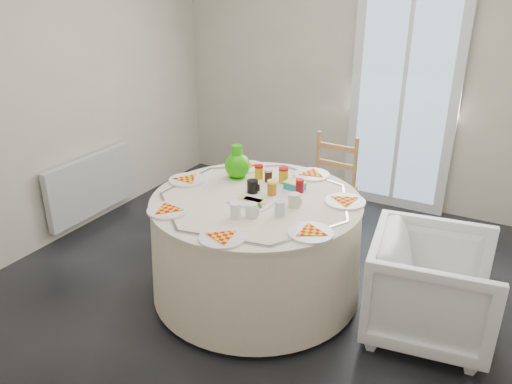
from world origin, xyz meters
The scene contains 14 objects.
floor centered at (0.00, 0.00, 0.00)m, with size 4.00×4.00×0.00m, color black.
wall_back centered at (0.00, 2.00, 1.30)m, with size 4.00×0.02×2.60m, color #BCB5A3.
wall_left centered at (-2.00, 0.00, 1.30)m, with size 0.02×4.00×2.60m, color #BCB5A3.
glass_door centered at (0.40, 1.95, 1.05)m, with size 1.00×0.08×2.10m, color silver.
radiator centered at (-1.94, 0.20, 0.38)m, with size 0.07×1.00×0.55m, color silver.
table centered at (-0.08, -0.05, 0.38)m, with size 1.49×1.49×0.75m, color beige.
wooden_chair centered at (0.05, 0.98, 0.47)m, with size 0.41×0.39×0.91m, color #B2844D, non-canonical shape.
armchair centered at (1.11, 0.07, 0.39)m, with size 0.74×0.69×0.76m, color white.
place_settings centered at (-0.08, -0.05, 0.77)m, with size 1.47×1.47×0.03m, color silver, non-canonical shape.
jar_cluster centered at (-0.06, 0.23, 0.82)m, with size 0.42×0.21×0.12m, color #AF5A15, non-canonical shape.
butter_tub centered at (0.09, 0.23, 0.79)m, with size 0.14×0.10×0.06m, color #108EA9.
green_pitcher centered at (-0.38, 0.22, 0.87)m, with size 0.19×0.19×0.25m, color #29B106, non-canonical shape.
cheese_platter centered at (-0.07, -0.13, 0.77)m, with size 0.28×0.18×0.04m, color white, non-canonical shape.
mugs_glasses centered at (0.03, -0.09, 0.81)m, with size 0.60×0.60×0.11m, color #9D9594, non-canonical shape.
Camera 1 is at (1.42, -2.77, 2.15)m, focal length 35.00 mm.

